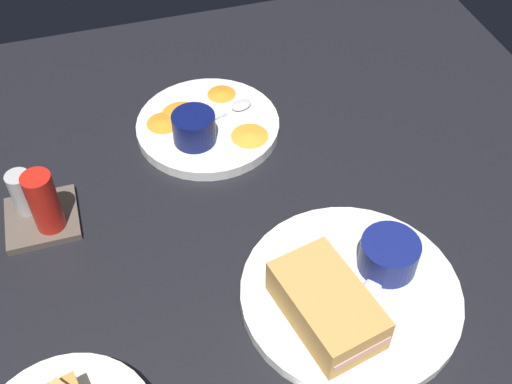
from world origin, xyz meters
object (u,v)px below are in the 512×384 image
at_px(ramekin_dark_sauce, 389,254).
at_px(spoon_by_dark_ramekin, 366,297).
at_px(condiment_caddy, 39,205).
at_px(plate_sandwich_main, 350,294).
at_px(plate_chips_companion, 208,126).
at_px(spoon_by_gravy_ramekin, 234,109).
at_px(ramekin_light_gravy, 194,127).
at_px(sandwich_half_near, 326,305).

xyz_separation_m(ramekin_dark_sauce, spoon_by_dark_ramekin, (-0.04, 0.04, -0.02)).
bearing_deg(condiment_caddy, plate_sandwich_main, -123.44).
height_order(plate_chips_companion, spoon_by_gravy_ramekin, spoon_by_gravy_ramekin).
relative_size(ramekin_dark_sauce, spoon_by_dark_ramekin, 0.82).
bearing_deg(spoon_by_dark_ramekin, ramekin_light_gravy, 21.64).
height_order(sandwich_half_near, ramekin_light_gravy, sandwich_half_near).
relative_size(ramekin_dark_sauce, spoon_by_gravy_ramekin, 0.70).
xyz_separation_m(plate_sandwich_main, ramekin_dark_sauce, (0.02, -0.05, 0.03)).
bearing_deg(ramekin_dark_sauce, spoon_by_gravy_ramekin, 16.66).
distance_m(sandwich_half_near, ramekin_dark_sauce, 0.10).
distance_m(plate_chips_companion, ramekin_light_gravy, 0.05).
bearing_deg(spoon_by_gravy_ramekin, spoon_by_dark_ramekin, -171.27).
relative_size(sandwich_half_near, ramekin_dark_sauce, 2.11).
xyz_separation_m(plate_sandwich_main, ramekin_light_gravy, (0.30, 0.11, 0.03)).
distance_m(sandwich_half_near, spoon_by_dark_ramekin, 0.06).
distance_m(plate_sandwich_main, spoon_by_gravy_ramekin, 0.35).
relative_size(plate_sandwich_main, spoon_by_gravy_ramekin, 2.57).
height_order(sandwich_half_near, spoon_by_gravy_ramekin, sandwich_half_near).
distance_m(spoon_by_dark_ramekin, plate_chips_companion, 0.36).
relative_size(ramekin_dark_sauce, condiment_caddy, 0.72).
xyz_separation_m(ramekin_dark_sauce, condiment_caddy, (0.20, 0.38, -0.00)).
bearing_deg(condiment_caddy, spoon_by_dark_ramekin, -124.34).
bearing_deg(spoon_by_gravy_ramekin, sandwich_half_near, -179.68).
bearing_deg(sandwich_half_near, spoon_by_gravy_ramekin, 0.32).
distance_m(sandwich_half_near, spoon_by_gravy_ramekin, 0.37).
height_order(plate_sandwich_main, spoon_by_gravy_ramekin, spoon_by_gravy_ramekin).
xyz_separation_m(plate_chips_companion, condiment_caddy, (-0.11, 0.24, 0.03)).
xyz_separation_m(spoon_by_dark_ramekin, spoon_by_gravy_ramekin, (0.36, 0.06, 0.00)).
distance_m(spoon_by_dark_ramekin, spoon_by_gravy_ramekin, 0.36).
height_order(spoon_by_dark_ramekin, ramekin_light_gravy, ramekin_light_gravy).
xyz_separation_m(spoon_by_gravy_ramekin, condiment_caddy, (-0.13, 0.28, 0.01)).
relative_size(spoon_by_dark_ramekin, plate_chips_companion, 0.41).
distance_m(plate_sandwich_main, ramekin_dark_sauce, 0.06).
distance_m(plate_sandwich_main, condiment_caddy, 0.39).
bearing_deg(spoon_by_dark_ramekin, condiment_caddy, 55.66).
height_order(spoon_by_dark_ramekin, spoon_by_gravy_ramekin, same).
height_order(spoon_by_gravy_ramekin, condiment_caddy, condiment_caddy).
xyz_separation_m(ramekin_dark_sauce, ramekin_light_gravy, (0.28, 0.17, 0.00)).
xyz_separation_m(sandwich_half_near, spoon_by_dark_ramekin, (0.01, -0.05, -0.02)).
xyz_separation_m(plate_chips_companion, ramekin_light_gravy, (-0.03, 0.03, 0.03)).
relative_size(sandwich_half_near, spoon_by_dark_ramekin, 1.72).
bearing_deg(plate_chips_companion, plate_sandwich_main, -165.23).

